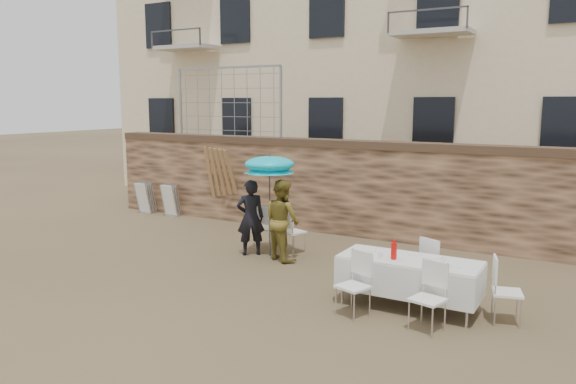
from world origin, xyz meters
The scene contains 17 objects.
ground centered at (0.00, 0.00, 0.00)m, with size 80.00×80.00×0.00m, color brown.
stone_wall centered at (0.00, 5.00, 1.10)m, with size 13.00×0.50×2.20m, color brown.
chain_link_fence centered at (-3.00, 5.00, 3.10)m, with size 3.20×0.06×1.80m, color gray, non-canonical shape.
man_suit centered at (-0.54, 2.30, 0.78)m, with size 0.57×0.37×1.56m, color black.
woman_dress centered at (0.21, 2.30, 0.81)m, with size 0.79×0.61×1.62m, color olive.
umbrella centered at (-0.14, 2.40, 1.83)m, with size 1.05×1.05×1.94m.
couple_chair_left centered at (-0.54, 2.85, 0.48)m, with size 0.48×0.48×0.96m, color white, non-canonical shape.
couple_chair_right centered at (0.16, 2.85, 0.48)m, with size 0.48×0.48×0.96m, color white, non-canonical shape.
banquet_table centered at (3.23, 0.97, 0.73)m, with size 2.10×0.85×0.78m.
soda_bottle centered at (3.03, 0.82, 0.91)m, with size 0.09×0.09×0.26m, color red.
table_chair_front_left centered at (2.63, 0.22, 0.48)m, with size 0.48×0.48×0.96m, color white, non-canonical shape.
table_chair_front_right centered at (3.73, 0.22, 0.48)m, with size 0.48×0.48×0.96m, color white, non-canonical shape.
table_chair_back centered at (3.43, 1.77, 0.48)m, with size 0.48×0.48×0.96m, color white, non-canonical shape.
table_chair_side centered at (4.63, 1.07, 0.48)m, with size 0.48×0.48×0.96m, color white, non-canonical shape.
chair_stack_left centered at (-5.54, 4.60, 0.46)m, with size 0.46×0.40×0.92m, color white, non-canonical shape.
chair_stack_right centered at (-4.64, 4.60, 0.46)m, with size 0.46×0.32×0.92m, color white, non-canonical shape.
wood_planks centered at (-3.04, 4.67, 1.00)m, with size 0.70×0.20×2.00m, color #A37749, non-canonical shape.
Camera 1 is at (5.70, -7.10, 3.12)m, focal length 35.00 mm.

